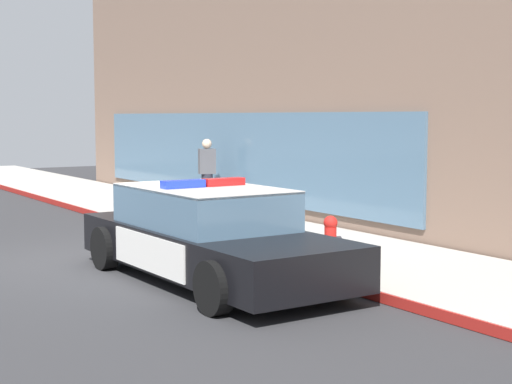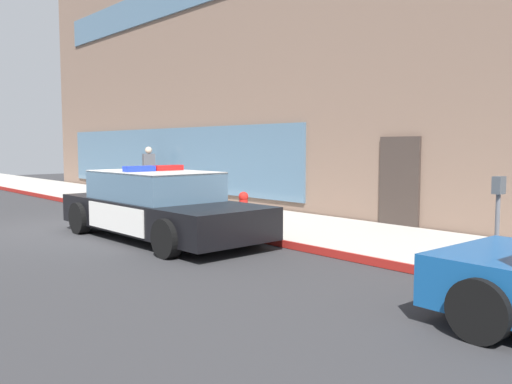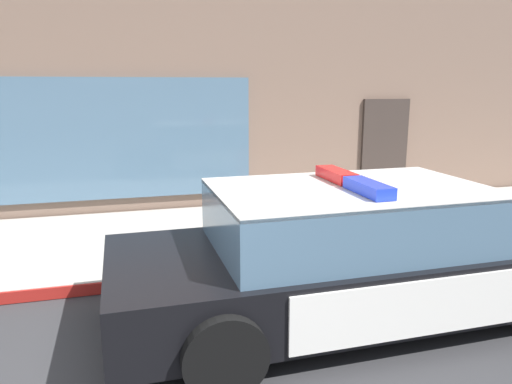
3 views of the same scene
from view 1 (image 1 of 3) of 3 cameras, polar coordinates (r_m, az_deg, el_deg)
The scene contains 7 objects.
ground at distance 13.34m, azimuth -11.95°, elevation -4.98°, with size 48.00×48.00×0.00m, color #303033.
sidewalk at distance 15.02m, azimuth 1.46°, elevation -3.40°, with size 48.00×3.19×0.15m, color #B2ADA3.
curb_red_paint at distance 14.19m, azimuth -3.95°, elevation -3.93°, with size 28.80×0.04×0.14m, color maroon.
storefront_building at distance 20.53m, azimuth 13.48°, elevation 12.05°, with size 23.73×9.45×9.58m.
police_cruiser at distance 11.43m, azimuth -3.48°, elevation -3.17°, with size 5.21×2.18×1.49m.
fire_hydrant at distance 12.19m, azimuth 5.49°, elevation -3.49°, with size 0.34×0.39×0.73m.
pedestrian_on_sidewalk at distance 19.25m, azimuth -3.61°, elevation 1.38°, with size 0.37×0.46×1.71m.
Camera 1 is at (12.30, -4.58, 2.41)m, focal length 54.57 mm.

